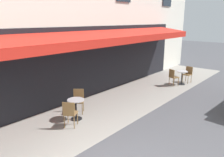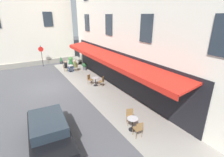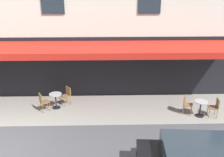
{
  "view_description": "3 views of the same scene",
  "coord_description": "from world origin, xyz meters",
  "px_view_note": "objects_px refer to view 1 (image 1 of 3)",
  "views": [
    {
      "loc": [
        3.03,
        2.25,
        3.46
      ],
      "look_at": [
        -3.83,
        -3.6,
        1.08
      ],
      "focal_mm": 35.56,
      "sensor_mm": 36.0,
      "label": 1
    },
    {
      "loc": [
        -14.61,
        2.46,
        5.99
      ],
      "look_at": [
        -3.7,
        -4.06,
        1.2
      ],
      "focal_mm": 27.15,
      "sensor_mm": 36.0,
      "label": 2
    },
    {
      "loc": [
        -4.17,
        7.92,
        5.79
      ],
      "look_at": [
        -4.48,
        -3.67,
        1.45
      ],
      "focal_mm": 41.31,
      "sensor_mm": 36.0,
      "label": 3
    }
  ],
  "objects_px": {
    "cafe_table_mid_terrace": "(182,76)",
    "cafe_chair_wicker_kerbside": "(70,112)",
    "cafe_chair_wicker_corner_right": "(173,76)",
    "cafe_chair_wicker_by_window": "(78,99)",
    "cafe_chair_wicker_facing_street": "(188,73)",
    "cafe_table_streetside": "(76,106)"
  },
  "relations": [
    {
      "from": "cafe_chair_wicker_kerbside",
      "to": "cafe_table_streetside",
      "type": "bearing_deg",
      "value": -149.16
    },
    {
      "from": "cafe_chair_wicker_by_window",
      "to": "cafe_chair_wicker_facing_street",
      "type": "bearing_deg",
      "value": 167.68
    },
    {
      "from": "cafe_table_mid_terrace",
      "to": "cafe_chair_wicker_kerbside",
      "type": "bearing_deg",
      "value": -5.34
    },
    {
      "from": "cafe_chair_wicker_kerbside",
      "to": "cafe_chair_wicker_corner_right",
      "type": "bearing_deg",
      "value": 176.41
    },
    {
      "from": "cafe_table_mid_terrace",
      "to": "cafe_chair_wicker_corner_right",
      "type": "xyz_separation_m",
      "value": [
        0.58,
        -0.26,
        0.06
      ]
    },
    {
      "from": "cafe_table_streetside",
      "to": "cafe_chair_wicker_kerbside",
      "type": "relative_size",
      "value": 0.82
    },
    {
      "from": "cafe_table_streetside",
      "to": "cafe_chair_wicker_by_window",
      "type": "xyz_separation_m",
      "value": [
        -0.48,
        -0.41,
        0.06
      ]
    },
    {
      "from": "cafe_table_mid_terrace",
      "to": "cafe_chair_wicker_by_window",
      "type": "relative_size",
      "value": 0.82
    },
    {
      "from": "cafe_chair_wicker_facing_street",
      "to": "cafe_chair_wicker_corner_right",
      "type": "bearing_deg",
      "value": -16.21
    },
    {
      "from": "cafe_table_mid_terrace",
      "to": "cafe_chair_wicker_facing_street",
      "type": "xyz_separation_m",
      "value": [
        -0.63,
        0.09,
        0.06
      ]
    },
    {
      "from": "cafe_chair_wicker_corner_right",
      "to": "cafe_table_streetside",
      "type": "bearing_deg",
      "value": -6.89
    },
    {
      "from": "cafe_chair_wicker_corner_right",
      "to": "cafe_chair_wicker_facing_street",
      "type": "bearing_deg",
      "value": 163.79
    },
    {
      "from": "cafe_table_mid_terrace",
      "to": "cafe_chair_wicker_corner_right",
      "type": "bearing_deg",
      "value": -24.23
    },
    {
      "from": "cafe_chair_wicker_by_window",
      "to": "cafe_chair_wicker_corner_right",
      "type": "bearing_deg",
      "value": 168.52
    },
    {
      "from": "cafe_chair_wicker_facing_street",
      "to": "cafe_chair_wicker_kerbside",
      "type": "distance_m",
      "value": 7.95
    },
    {
      "from": "cafe_table_mid_terrace",
      "to": "cafe_table_streetside",
      "type": "bearing_deg",
      "value": -8.47
    },
    {
      "from": "cafe_table_streetside",
      "to": "cafe_chair_wicker_kerbside",
      "type": "distance_m",
      "value": 0.63
    },
    {
      "from": "cafe_chair_wicker_kerbside",
      "to": "cafe_chair_wicker_by_window",
      "type": "xyz_separation_m",
      "value": [
        -1.02,
        -0.73,
        0.0
      ]
    },
    {
      "from": "cafe_table_streetside",
      "to": "cafe_chair_wicker_facing_street",
      "type": "bearing_deg",
      "value": 171.55
    },
    {
      "from": "cafe_chair_wicker_facing_street",
      "to": "cafe_chair_wicker_kerbside",
      "type": "bearing_deg",
      "value": -5.56
    },
    {
      "from": "cafe_chair_wicker_facing_street",
      "to": "cafe_table_streetside",
      "type": "distance_m",
      "value": 7.46
    },
    {
      "from": "cafe_table_streetside",
      "to": "cafe_chair_wicker_kerbside",
      "type": "bearing_deg",
      "value": 30.84
    }
  ]
}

